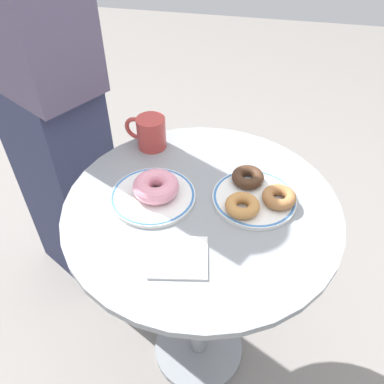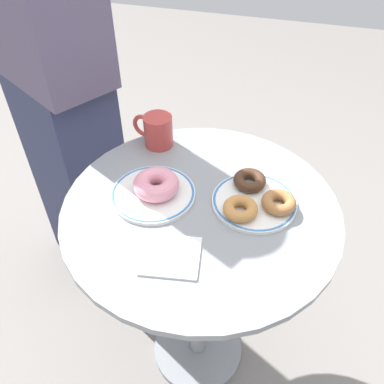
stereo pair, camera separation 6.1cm
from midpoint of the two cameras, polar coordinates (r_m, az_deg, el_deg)
The scene contains 11 objects.
ground_plane at distance 1.57m, azimuth 2.05°, elevation -21.91°, with size 7.00×7.00×0.02m, color gray.
cafe_table at distance 1.11m, azimuth 2.73°, elevation -9.80°, with size 0.67×0.67×0.74m.
plate_left at distance 0.97m, azimuth -3.75°, elevation -0.14°, with size 0.21×0.21×0.01m.
plate_right at distance 0.96m, azimuth 10.77°, elevation -1.44°, with size 0.20×0.20×0.01m.
donut_pink_frosted at distance 0.95m, azimuth -3.34°, elevation 1.05°, with size 0.11×0.11×0.04m, color pink.
donut_cinnamon at distance 0.95m, azimuth 14.24°, elevation -1.50°, with size 0.08×0.08×0.03m, color #A36B3D.
donut_chocolate at distance 0.99m, azimuth 10.08°, elevation 1.63°, with size 0.08×0.08×0.03m, color #422819.
donut_old_fashioned at distance 0.91m, azimuth 8.91°, elevation -2.43°, with size 0.08×0.08×0.03m, color #BC7F42.
paper_napkin at distance 0.84m, azimuth -0.97°, elevation -9.27°, with size 0.12×0.11×0.01m, color white.
coffee_mug at distance 1.11m, azimuth -3.49°, elevation 8.81°, with size 0.12×0.08×0.09m.
person_figure at distance 1.32m, azimuth -17.98°, elevation 15.47°, with size 0.45×0.39×1.69m.
Camera 2 is at (0.17, -0.65, 1.41)m, focal length 36.98 mm.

